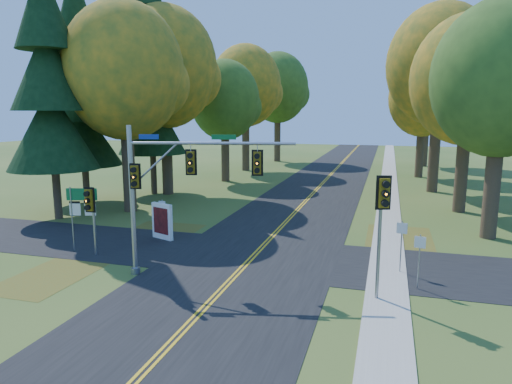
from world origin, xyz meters
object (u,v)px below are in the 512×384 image
(traffic_mast, at_px, (172,181))
(route_sign_cluster, at_px, (82,206))
(east_signal_pole, at_px, (382,207))
(info_kiosk, at_px, (162,222))

(traffic_mast, height_order, route_sign_cluster, traffic_mast)
(east_signal_pole, bearing_deg, route_sign_cluster, 153.38)
(east_signal_pole, height_order, info_kiosk, east_signal_pole)
(east_signal_pole, relative_size, route_sign_cluster, 1.43)
(traffic_mast, xyz_separation_m, route_sign_cluster, (-5.83, 1.84, -1.78))
(info_kiosk, bearing_deg, traffic_mast, -36.60)
(traffic_mast, height_order, east_signal_pole, traffic_mast)
(traffic_mast, distance_m, east_signal_pole, 8.43)
(traffic_mast, distance_m, route_sign_cluster, 6.36)
(traffic_mast, height_order, info_kiosk, traffic_mast)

